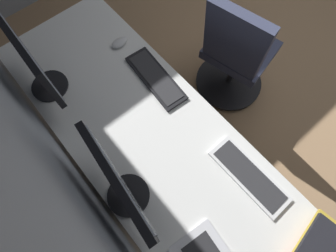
{
  "coord_description": "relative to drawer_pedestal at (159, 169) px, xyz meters",
  "views": [
    {
      "loc": [
        -0.44,
        2.16,
        2.01
      ],
      "look_at": [
        -0.11,
        1.87,
        0.95
      ],
      "focal_mm": 28.35,
      "sensor_mm": 36.0,
      "label": 1
    }
  ],
  "objects": [
    {
      "name": "floor_plane",
      "position": [
        0.11,
        -1.95,
        -0.35
      ],
      "size": [
        5.53,
        5.53,
        0.0
      ],
      "primitive_type": "plane",
      "color": "#9E7A56"
    },
    {
      "name": "mouse_main",
      "position": [
        0.66,
        -0.26,
        0.4
      ],
      "size": [
        0.06,
        0.1,
        0.03
      ],
      "primitive_type": "ellipsoid",
      "color": "silver",
      "rests_on": "desk"
    },
    {
      "name": "drawer_pedestal",
      "position": [
        0.0,
        0.0,
        0.0
      ],
      "size": [
        0.4,
        0.51,
        0.69
      ],
      "color": "white",
      "rests_on": "ground"
    },
    {
      "name": "office_chair",
      "position": [
        0.25,
        -0.92,
        0.11
      ],
      "size": [
        0.56,
        0.59,
        0.97
      ],
      "color": "#383D56",
      "rests_on": "ground"
    },
    {
      "name": "desk",
      "position": [
        0.0,
        -0.03,
        0.32
      ],
      "size": [
        2.21,
        0.73,
        0.73
      ],
      "color": "white",
      "rests_on": "ground"
    },
    {
      "name": "wall_back",
      "position": [
        0.11,
        0.41,
        0.95
      ],
      "size": [
        4.83,
        0.1,
        2.6
      ],
      "primitive_type": "cube",
      "color": "#8C939E",
      "rests_on": "ground"
    },
    {
      "name": "monitor_primary",
      "position": [
        -0.08,
        0.23,
        0.61
      ],
      "size": [
        0.5,
        0.2,
        0.4
      ],
      "color": "black",
      "rests_on": "desk"
    },
    {
      "name": "keyboard_main",
      "position": [
        0.33,
        -0.27,
        0.39
      ],
      "size": [
        0.43,
        0.17,
        0.02
      ],
      "color": "black",
      "rests_on": "desk"
    },
    {
      "name": "keyboard_spare",
      "position": [
        -0.38,
        -0.26,
        0.39
      ],
      "size": [
        0.42,
        0.14,
        0.02
      ],
      "color": "silver",
      "rests_on": "desk"
    },
    {
      "name": "monitor_secondary",
      "position": [
        0.68,
        0.21,
        0.61
      ],
      "size": [
        0.48,
        0.2,
        0.4
      ],
      "color": "black",
      "rests_on": "desk"
    }
  ]
}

